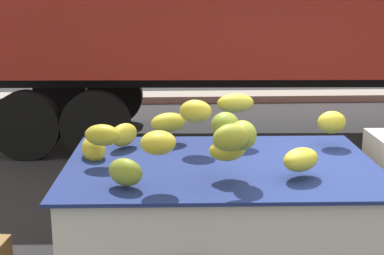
% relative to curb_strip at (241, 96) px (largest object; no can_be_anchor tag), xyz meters
% --- Properties ---
extents(curb_strip, '(80.00, 0.80, 0.16)m').
position_rel_curb_strip_xyz_m(curb_strip, '(0.00, 0.00, 0.00)').
color(curb_strip, gray).
rests_on(curb_strip, ground).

